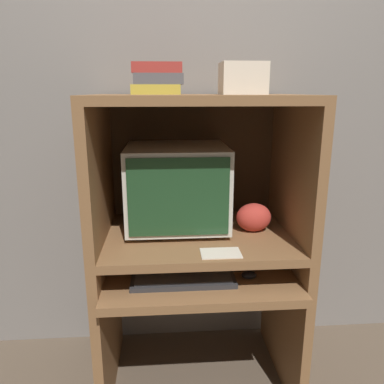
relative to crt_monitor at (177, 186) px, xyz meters
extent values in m
cube|color=gray|center=(0.09, 0.29, 0.34)|extent=(6.00, 0.06, 2.60)
cube|color=brown|center=(-0.33, -0.08, -0.65)|extent=(0.04, 0.62, 0.62)
cube|color=brown|center=(0.51, -0.08, -0.65)|extent=(0.04, 0.62, 0.62)
cube|color=brown|center=(0.09, -0.25, -0.36)|extent=(0.81, 0.38, 0.04)
cube|color=brown|center=(-0.33, -0.08, -0.27)|extent=(0.04, 0.62, 0.14)
cube|color=brown|center=(0.51, -0.08, -0.27)|extent=(0.04, 0.62, 0.14)
cube|color=brown|center=(0.09, -0.08, -0.22)|extent=(0.81, 0.62, 0.04)
cube|color=brown|center=(-0.33, -0.08, 0.10)|extent=(0.04, 0.62, 0.60)
cube|color=brown|center=(0.51, -0.08, 0.10)|extent=(0.04, 0.62, 0.60)
cube|color=brown|center=(0.09, -0.08, 0.39)|extent=(0.81, 0.62, 0.04)
cube|color=#48321E|center=(0.09, 0.22, 0.10)|extent=(0.81, 0.01, 0.60)
cylinder|color=beige|center=(0.00, 0.00, -0.19)|extent=(0.22, 0.22, 0.02)
cube|color=beige|center=(0.00, 0.00, 0.00)|extent=(0.45, 0.40, 0.36)
cube|color=#1E4223|center=(0.00, -0.20, 0.00)|extent=(0.41, 0.01, 0.33)
cube|color=#2D2D30|center=(0.01, -0.27, -0.33)|extent=(0.43, 0.14, 0.02)
cube|color=#474749|center=(0.01, -0.27, -0.32)|extent=(0.39, 0.11, 0.01)
ellipsoid|color=black|center=(0.29, -0.25, -0.33)|extent=(0.07, 0.04, 0.03)
ellipsoid|color=#BC382D|center=(0.34, -0.07, -0.13)|extent=(0.16, 0.12, 0.13)
cube|color=gold|center=(-0.08, -0.05, 0.43)|extent=(0.20, 0.15, 0.04)
cube|color=#4C4C51|center=(-0.07, -0.05, 0.47)|extent=(0.20, 0.14, 0.04)
cube|color=maroon|center=(-0.08, -0.04, 0.51)|extent=(0.20, 0.16, 0.04)
cube|color=beige|center=(0.16, -0.31, -0.20)|extent=(0.16, 0.10, 0.00)
cube|color=beige|center=(0.27, -0.08, 0.47)|extent=(0.18, 0.15, 0.13)
camera|label=1|loc=(-0.05, -1.66, 0.42)|focal=35.00mm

